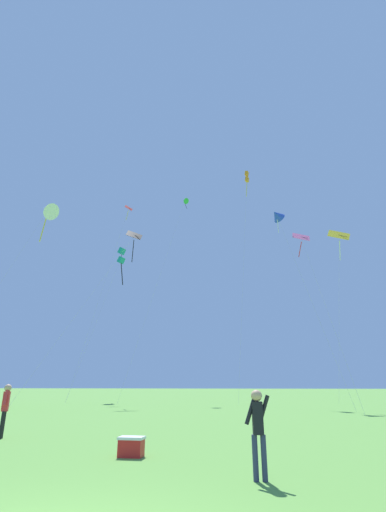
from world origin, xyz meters
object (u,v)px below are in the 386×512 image
Objects in this scene: kite_blue_delta at (277,215)px; person_near_tree at (258,425)px; kite_orange_box at (247,179)px; kite_red_high at (124,222)px; kite_teal_box at (121,257)px; person_in_blue_jacket at (5,405)px; kite_yellow_diamond at (339,241)px; picnic_cooler at (131,446)px; kite_green_small at (185,201)px; kite_black_large at (131,243)px; kite_pink_low at (302,243)px; kite_white_distant at (48,210)px.

kite_blue_delta is 11.59× the size of person_near_tree.
kite_red_high is at bearing 174.14° from kite_orange_box.
kite_teal_box is 36.80m from person_in_blue_jacket.
kite_blue_delta is at bearing -127.80° from kite_yellow_diamond.
person_in_blue_jacket reaches higher than picnic_cooler.
kite_green_small is 14.11m from kite_black_large.
kite_blue_delta reaches higher than kite_pink_low.
kite_yellow_diamond is 0.71× the size of kite_orange_box.
kite_white_distant is (-5.45, -9.13, -2.22)m from kite_red_high.
kite_blue_delta is (-7.47, -9.63, -0.63)m from kite_yellow_diamond.
kite_green_small reaches higher than kite_teal_box.
kite_blue_delta is 0.95× the size of kite_teal_box.
kite_pink_low is 9.66× the size of person_near_tree.
kite_green_small is 15.68× the size of person_in_blue_jacket.
kite_red_high is at bearing 105.25° from person_in_blue_jacket.
kite_black_large is (-12.01, -7.16, -10.47)m from kite_orange_box.
picnic_cooler is at bearing -94.84° from kite_orange_box.
kite_black_large is (-14.74, 1.14, -1.37)m from kite_blue_delta.
person_in_blue_jacket is (-10.53, -21.41, -15.88)m from kite_blue_delta.
kite_orange_box is (-10.20, -1.34, 8.47)m from kite_yellow_diamond.
picnic_cooler is at bearing -67.83° from kite_teal_box.
picnic_cooler is (-3.03, 1.90, -0.69)m from person_near_tree.
kite_orange_box is 1.08× the size of kite_red_high.
kite_teal_box reaches higher than person_in_blue_jacket.
kite_orange_box reaches higher than picnic_cooler.
person_in_blue_jacket is (-12.43, -20.10, -12.46)m from kite_pink_low.
kite_yellow_diamond reaches higher than kite_teal_box.
person_in_blue_jacket is at bearing -74.75° from kite_red_high.
picnic_cooler is (9.30, -24.87, -15.27)m from kite_black_large.
kite_teal_box is at bearing 112.17° from picnic_cooler.
kite_black_large is at bearing -159.07° from kite_yellow_diamond.
kite_orange_box reaches higher than kite_red_high.
kite_pink_low is 0.83× the size of kite_blue_delta.
kite_teal_box is at bearing 116.49° from kite_black_large.
kite_yellow_diamond is 39.73m from picnic_cooler.
kite_orange_box is 18.81m from kite_teal_box.
person_in_blue_jacket is at bearing -121.73° from kite_pink_low.
kite_teal_box reaches higher than kite_blue_delta.
kite_white_distant is at bearing 178.02° from kite_blue_delta.
kite_black_large is at bearing 171.61° from kite_pink_low.
kite_black_large is at bearing 1.71° from kite_white_distant.
kite_pink_low is at bearing 58.27° from person_in_blue_jacket.
kite_pink_low is at bearing -4.67° from kite_white_distant.
kite_pink_low is at bearing -64.32° from kite_orange_box.
person_near_tree is at bearing -32.06° from picnic_cooler.
kite_teal_box is 0.88× the size of kite_white_distant.
kite_yellow_diamond reaches higher than person_near_tree.
kite_green_small is at bearing 69.95° from kite_black_large.
person_in_blue_jacket is at bearing -104.73° from kite_orange_box.
picnic_cooler is (-5.44, -23.73, -16.64)m from kite_blue_delta.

